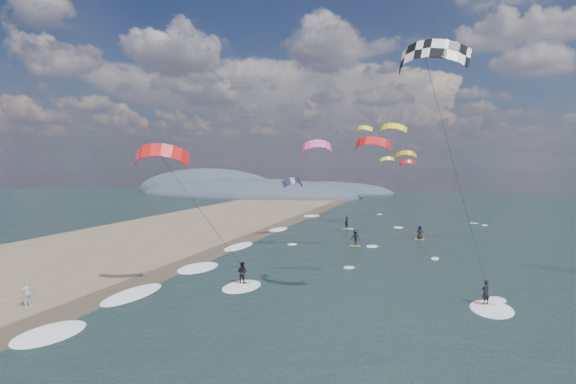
% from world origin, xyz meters
% --- Properties ---
extents(ground, '(260.00, 260.00, 0.00)m').
position_xyz_m(ground, '(0.00, 0.00, 0.00)').
color(ground, black).
rests_on(ground, ground).
extents(sand_strip, '(26.00, 240.00, 0.00)m').
position_xyz_m(sand_strip, '(-24.00, 10.00, 0.00)').
color(sand_strip, brown).
rests_on(sand_strip, ground).
extents(wet_sand_strip, '(3.00, 240.00, 0.00)m').
position_xyz_m(wet_sand_strip, '(-12.00, 10.00, 0.00)').
color(wet_sand_strip, '#382D23').
rests_on(wet_sand_strip, ground).
extents(coastal_hills, '(80.00, 41.00, 15.00)m').
position_xyz_m(coastal_hills, '(-44.84, 107.86, 0.00)').
color(coastal_hills, '#3D4756').
rests_on(coastal_hills, ground).
extents(kitesurfer_near_a, '(7.75, 8.93, 16.20)m').
position_xyz_m(kitesurfer_near_a, '(9.71, 5.71, 12.11)').
color(kitesurfer_near_a, gold).
rests_on(kitesurfer_near_a, ground).
extents(kitesurfer_near_b, '(7.01, 8.47, 11.31)m').
position_xyz_m(kitesurfer_near_b, '(-6.69, 6.77, 6.96)').
color(kitesurfer_near_b, gold).
rests_on(kitesurfer_near_b, ground).
extents(far_kitesurfers, '(11.08, 13.67, 1.79)m').
position_xyz_m(far_kitesurfers, '(2.35, 34.57, 0.88)').
color(far_kitesurfers, gold).
rests_on(far_kitesurfers, ground).
extents(bg_kite_field, '(14.36, 73.05, 9.92)m').
position_xyz_m(bg_kite_field, '(0.77, 54.26, 11.60)').
color(bg_kite_field, black).
rests_on(bg_kite_field, ground).
extents(shoreline_surf, '(2.40, 79.40, 0.11)m').
position_xyz_m(shoreline_surf, '(-10.80, 14.75, 0.00)').
color(shoreline_surf, white).
rests_on(shoreline_surf, ground).
extents(beach_walker, '(0.73, 1.07, 1.68)m').
position_xyz_m(beach_walker, '(-15.14, 1.46, 0.84)').
color(beach_walker, silver).
rests_on(beach_walker, ground).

